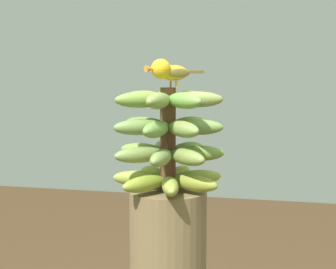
% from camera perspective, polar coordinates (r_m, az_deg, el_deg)
% --- Properties ---
extents(banana_bunch, '(0.31, 0.31, 0.28)m').
position_cam_1_polar(banana_bunch, '(1.41, -0.00, -0.58)').
color(banana_bunch, brown).
rests_on(banana_bunch, banana_tree).
extents(perched_bird, '(0.14, 0.15, 0.08)m').
position_cam_1_polar(perched_bird, '(1.37, 0.03, 7.01)').
color(perched_bird, '#C68933').
rests_on(perched_bird, banana_bunch).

